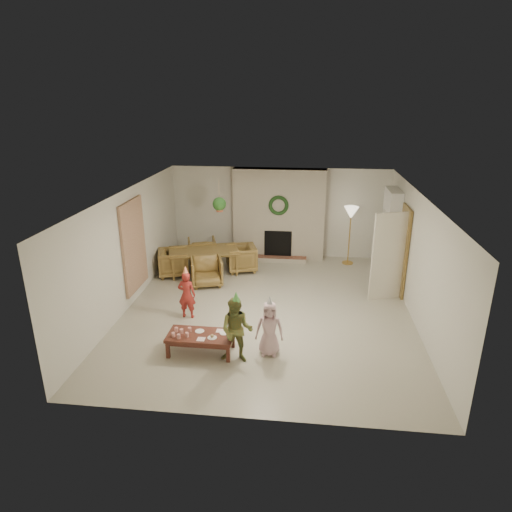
# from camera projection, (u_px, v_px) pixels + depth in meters

# --- Properties ---
(floor) EXTENTS (7.00, 7.00, 0.00)m
(floor) POSITION_uv_depth(u_px,v_px,m) (268.00, 308.00, 9.61)
(floor) COLOR #B7B29E
(floor) RESTS_ON ground
(ceiling) EXTENTS (7.00, 7.00, 0.00)m
(ceiling) POSITION_uv_depth(u_px,v_px,m) (269.00, 194.00, 8.76)
(ceiling) COLOR white
(ceiling) RESTS_ON wall_back
(wall_back) EXTENTS (7.00, 0.00, 7.00)m
(wall_back) POSITION_uv_depth(u_px,v_px,m) (279.00, 212.00, 12.45)
(wall_back) COLOR silver
(wall_back) RESTS_ON floor
(wall_front) EXTENTS (7.00, 0.00, 7.00)m
(wall_front) POSITION_uv_depth(u_px,v_px,m) (245.00, 342.00, 5.91)
(wall_front) COLOR silver
(wall_front) RESTS_ON floor
(wall_left) EXTENTS (0.00, 7.00, 7.00)m
(wall_left) POSITION_uv_depth(u_px,v_px,m) (129.00, 249.00, 9.51)
(wall_left) COLOR silver
(wall_left) RESTS_ON floor
(wall_right) EXTENTS (0.00, 7.00, 7.00)m
(wall_right) POSITION_uv_depth(u_px,v_px,m) (418.00, 260.00, 8.86)
(wall_right) COLOR silver
(wall_right) RESTS_ON floor
(fireplace_mass) EXTENTS (2.50, 0.40, 2.50)m
(fireplace_mass) POSITION_uv_depth(u_px,v_px,m) (279.00, 214.00, 12.27)
(fireplace_mass) COLOR #4D1514
(fireplace_mass) RESTS_ON floor
(fireplace_hearth) EXTENTS (1.60, 0.30, 0.12)m
(fireplace_hearth) POSITION_uv_depth(u_px,v_px,m) (277.00, 259.00, 12.34)
(fireplace_hearth) COLOR maroon
(fireplace_hearth) RESTS_ON floor
(fireplace_firebox) EXTENTS (0.75, 0.12, 0.75)m
(fireplace_firebox) POSITION_uv_depth(u_px,v_px,m) (278.00, 244.00, 12.37)
(fireplace_firebox) COLOR black
(fireplace_firebox) RESTS_ON floor
(fireplace_wreath) EXTENTS (0.54, 0.10, 0.54)m
(fireplace_wreath) POSITION_uv_depth(u_px,v_px,m) (279.00, 205.00, 11.95)
(fireplace_wreath) COLOR #153714
(fireplace_wreath) RESTS_ON fireplace_mass
(floor_lamp_base) EXTENTS (0.30, 0.30, 0.03)m
(floor_lamp_base) POSITION_uv_depth(u_px,v_px,m) (347.00, 263.00, 12.19)
(floor_lamp_base) COLOR gold
(floor_lamp_base) RESTS_ON floor
(floor_lamp_post) EXTENTS (0.03, 0.03, 1.43)m
(floor_lamp_post) POSITION_uv_depth(u_px,v_px,m) (349.00, 238.00, 11.95)
(floor_lamp_post) COLOR gold
(floor_lamp_post) RESTS_ON floor
(floor_lamp_shade) EXTENTS (0.38, 0.38, 0.32)m
(floor_lamp_shade) POSITION_uv_depth(u_px,v_px,m) (351.00, 213.00, 11.72)
(floor_lamp_shade) COLOR beige
(floor_lamp_shade) RESTS_ON floor_lamp_post
(bookshelf_carcass) EXTENTS (0.30, 1.00, 2.20)m
(bookshelf_carcass) POSITION_uv_depth(u_px,v_px,m) (390.00, 233.00, 11.07)
(bookshelf_carcass) COLOR white
(bookshelf_carcass) RESTS_ON floor
(bookshelf_shelf_a) EXTENTS (0.30, 0.92, 0.03)m
(bookshelf_shelf_a) POSITION_uv_depth(u_px,v_px,m) (386.00, 258.00, 11.30)
(bookshelf_shelf_a) COLOR white
(bookshelf_shelf_a) RESTS_ON bookshelf_carcass
(bookshelf_shelf_b) EXTENTS (0.30, 0.92, 0.03)m
(bookshelf_shelf_b) POSITION_uv_depth(u_px,v_px,m) (388.00, 243.00, 11.16)
(bookshelf_shelf_b) COLOR white
(bookshelf_shelf_b) RESTS_ON bookshelf_carcass
(bookshelf_shelf_c) EXTENTS (0.30, 0.92, 0.03)m
(bookshelf_shelf_c) POSITION_uv_depth(u_px,v_px,m) (390.00, 228.00, 11.03)
(bookshelf_shelf_c) COLOR white
(bookshelf_shelf_c) RESTS_ON bookshelf_carcass
(bookshelf_shelf_d) EXTENTS (0.30, 0.92, 0.03)m
(bookshelf_shelf_d) POSITION_uv_depth(u_px,v_px,m) (391.00, 212.00, 10.89)
(bookshelf_shelf_d) COLOR white
(bookshelf_shelf_d) RESTS_ON bookshelf_carcass
(books_row_lower) EXTENTS (0.20, 0.40, 0.24)m
(books_row_lower) POSITION_uv_depth(u_px,v_px,m) (387.00, 255.00, 11.11)
(books_row_lower) COLOR maroon
(books_row_lower) RESTS_ON bookshelf_shelf_a
(books_row_mid) EXTENTS (0.20, 0.44, 0.24)m
(books_row_mid) POSITION_uv_depth(u_px,v_px,m) (387.00, 237.00, 11.16)
(books_row_mid) COLOR #25618B
(books_row_mid) RESTS_ON bookshelf_shelf_b
(books_row_upper) EXTENTS (0.20, 0.36, 0.22)m
(books_row_upper) POSITION_uv_depth(u_px,v_px,m) (390.00, 224.00, 10.89)
(books_row_upper) COLOR #C38229
(books_row_upper) RESTS_ON bookshelf_shelf_c
(door_frame) EXTENTS (0.05, 0.86, 2.04)m
(door_frame) POSITION_uv_depth(u_px,v_px,m) (403.00, 251.00, 10.06)
(door_frame) COLOR olive
(door_frame) RESTS_ON floor
(door_leaf) EXTENTS (0.77, 0.32, 2.00)m
(door_leaf) POSITION_uv_depth(u_px,v_px,m) (388.00, 257.00, 9.75)
(door_leaf) COLOR beige
(door_leaf) RESTS_ON floor
(curtain_panel) EXTENTS (0.06, 1.20, 2.00)m
(curtain_panel) POSITION_uv_depth(u_px,v_px,m) (134.00, 246.00, 9.69)
(curtain_panel) COLOR tan
(curtain_panel) RESTS_ON wall_left
(dining_table) EXTENTS (1.96, 1.45, 0.62)m
(dining_table) POSITION_uv_depth(u_px,v_px,m) (204.00, 262.00, 11.44)
(dining_table) COLOR olive
(dining_table) RESTS_ON floor
(dining_chair_near) EXTENTS (0.92, 0.93, 0.68)m
(dining_chair_near) POSITION_uv_depth(u_px,v_px,m) (207.00, 271.00, 10.71)
(dining_chair_near) COLOR olive
(dining_chair_near) RESTS_ON floor
(dining_chair_far) EXTENTS (0.92, 0.93, 0.68)m
(dining_chair_far) POSITION_uv_depth(u_px,v_px,m) (202.00, 251.00, 12.14)
(dining_chair_far) COLOR olive
(dining_chair_far) RESTS_ON floor
(dining_chair_left) EXTENTS (0.93, 0.92, 0.68)m
(dining_chair_left) POSITION_uv_depth(u_px,v_px,m) (174.00, 262.00, 11.29)
(dining_chair_left) COLOR olive
(dining_chair_left) RESTS_ON floor
(dining_chair_right) EXTENTS (0.93, 0.92, 0.68)m
(dining_chair_right) POSITION_uv_depth(u_px,v_px,m) (241.00, 258.00, 11.59)
(dining_chair_right) COLOR olive
(dining_chair_right) RESTS_ON floor
(hanging_plant_cord) EXTENTS (0.01, 0.01, 0.70)m
(hanging_plant_cord) POSITION_uv_depth(u_px,v_px,m) (219.00, 194.00, 10.42)
(hanging_plant_cord) COLOR tan
(hanging_plant_cord) RESTS_ON ceiling
(hanging_plant_pot) EXTENTS (0.16, 0.16, 0.12)m
(hanging_plant_pot) POSITION_uv_depth(u_px,v_px,m) (219.00, 209.00, 10.54)
(hanging_plant_pot) COLOR #A95136
(hanging_plant_pot) RESTS_ON hanging_plant_cord
(hanging_plant_foliage) EXTENTS (0.32, 0.32, 0.32)m
(hanging_plant_foliage) POSITION_uv_depth(u_px,v_px,m) (219.00, 204.00, 10.50)
(hanging_plant_foliage) COLOR #1B4617
(hanging_plant_foliage) RESTS_ON hanging_plant_pot
(coffee_table_top) EXTENTS (1.18, 0.60, 0.05)m
(coffee_table_top) POSITION_uv_depth(u_px,v_px,m) (201.00, 336.00, 7.86)
(coffee_table_top) COLOR #58281D
(coffee_table_top) RESTS_ON floor
(coffee_table_apron) EXTENTS (1.09, 0.50, 0.07)m
(coffee_table_apron) POSITION_uv_depth(u_px,v_px,m) (201.00, 339.00, 7.88)
(coffee_table_apron) COLOR #58281D
(coffee_table_apron) RESTS_ON floor
(coffee_leg_fl) EXTENTS (0.06, 0.06, 0.31)m
(coffee_leg_fl) POSITION_uv_depth(u_px,v_px,m) (168.00, 350.00, 7.76)
(coffee_leg_fl) COLOR #58281D
(coffee_leg_fl) RESTS_ON floor
(coffee_leg_fr) EXTENTS (0.06, 0.06, 0.31)m
(coffee_leg_fr) POSITION_uv_depth(u_px,v_px,m) (228.00, 354.00, 7.63)
(coffee_leg_fr) COLOR #58281D
(coffee_leg_fr) RESTS_ON floor
(coffee_leg_bl) EXTENTS (0.06, 0.06, 0.31)m
(coffee_leg_bl) POSITION_uv_depth(u_px,v_px,m) (176.00, 336.00, 8.20)
(coffee_leg_bl) COLOR #58281D
(coffee_leg_bl) RESTS_ON floor
(coffee_leg_br) EXTENTS (0.06, 0.06, 0.31)m
(coffee_leg_br) POSITION_uv_depth(u_px,v_px,m) (233.00, 340.00, 8.08)
(coffee_leg_br) COLOR #58281D
(coffee_leg_br) RESTS_ON floor
(cup_a) EXTENTS (0.06, 0.06, 0.08)m
(cup_a) POSITION_uv_depth(u_px,v_px,m) (173.00, 335.00, 7.76)
(cup_a) COLOR white
(cup_a) RESTS_ON coffee_table_top
(cup_b) EXTENTS (0.06, 0.06, 0.08)m
(cup_b) POSITION_uv_depth(u_px,v_px,m) (176.00, 330.00, 7.93)
(cup_b) COLOR white
(cup_b) RESTS_ON coffee_table_top
(cup_c) EXTENTS (0.06, 0.06, 0.08)m
(cup_c) POSITION_uv_depth(u_px,v_px,m) (179.00, 336.00, 7.70)
(cup_c) COLOR white
(cup_c) RESTS_ON coffee_table_top
(cup_d) EXTENTS (0.06, 0.06, 0.08)m
(cup_d) POSITION_uv_depth(u_px,v_px,m) (182.00, 331.00, 7.87)
(cup_d) COLOR white
(cup_d) RESTS_ON coffee_table_top
(cup_e) EXTENTS (0.06, 0.06, 0.08)m
(cup_e) POSITION_uv_depth(u_px,v_px,m) (187.00, 335.00, 7.76)
(cup_e) COLOR white
(cup_e) RESTS_ON coffee_table_top
(cup_f) EXTENTS (0.06, 0.06, 0.08)m
(cup_f) POSITION_uv_depth(u_px,v_px,m) (190.00, 330.00, 7.93)
(cup_f) COLOR white
(cup_f) RESTS_ON coffee_table_top
(plate_a) EXTENTS (0.16, 0.16, 0.01)m
(plate_a) POSITION_uv_depth(u_px,v_px,m) (200.00, 331.00, 7.95)
(plate_a) COLOR white
(plate_a) RESTS_ON coffee_table_top
(plate_b) EXTENTS (0.16, 0.16, 0.01)m
(plate_b) POSITION_uv_depth(u_px,v_px,m) (212.00, 338.00, 7.74)
(plate_b) COLOR white
(plate_b) RESTS_ON coffee_table_top
(plate_c) EXTENTS (0.16, 0.16, 0.01)m
(plate_c) POSITION_uv_depth(u_px,v_px,m) (224.00, 333.00, 7.88)
(plate_c) COLOR white
(plate_c) RESTS_ON coffee_table_top
(food_scoop) EXTENTS (0.06, 0.06, 0.06)m
(food_scoop) POSITION_uv_depth(u_px,v_px,m) (212.00, 336.00, 7.72)
(food_scoop) COLOR tan
(food_scoop) RESTS_ON plate_b
(napkin_left) EXTENTS (0.14, 0.14, 0.01)m
(napkin_left) POSITION_uv_depth(u_px,v_px,m) (201.00, 339.00, 7.69)
(napkin_left) COLOR #F8B7C0
(napkin_left) RESTS_ON coffee_table_top
(napkin_right) EXTENTS (0.14, 0.14, 0.01)m
(napkin_right) POSITION_uv_depth(u_px,v_px,m) (220.00, 331.00, 7.96)
(napkin_right) COLOR #F8B7C0
(napkin_right) RESTS_ON coffee_table_top
(child_red) EXTENTS (0.38, 0.26, 1.00)m
(child_red) POSITION_uv_depth(u_px,v_px,m) (187.00, 295.00, 9.08)
(child_red) COLOR maroon
(child_red) RESTS_ON floor
(party_hat_red) EXTENTS (0.18, 0.18, 0.19)m
(party_hat_red) POSITION_uv_depth(u_px,v_px,m) (185.00, 270.00, 8.89)
(party_hat_red) COLOR #FFC154
(party_hat_red) RESTS_ON child_red
(child_plaid) EXTENTS (0.58, 0.46, 1.17)m
(child_plaid) POSITION_uv_depth(u_px,v_px,m) (237.00, 330.00, 7.53)
(child_plaid) COLOR olive
(child_plaid) RESTS_ON floor
(party_hat_plaid) EXTENTS (0.18, 0.18, 0.19)m
(party_hat_plaid) POSITION_uv_depth(u_px,v_px,m) (236.00, 297.00, 7.31)
(party_hat_plaid) COLOR #5FC654
(party_hat_plaid) RESTS_ON child_plaid
(child_pink) EXTENTS (0.50, 0.33, 1.00)m
(child_pink) POSITION_uv_depth(u_px,v_px,m) (269.00, 329.00, 7.76)
(child_pink) COLOR beige
(child_pink) RESTS_ON floor
(party_hat_pink) EXTENTS (0.15, 0.15, 0.18)m
(party_hat_pink) POSITION_uv_depth(u_px,v_px,m) (270.00, 301.00, 7.57)
(party_hat_pink) COLOR silver
(party_hat_pink) RESTS_ON child_pink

